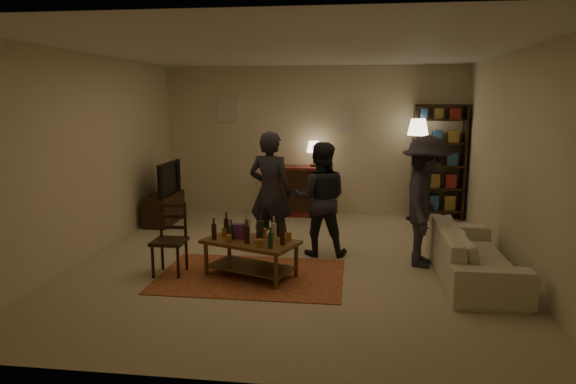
% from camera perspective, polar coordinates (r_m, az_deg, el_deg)
% --- Properties ---
extents(floor, '(6.00, 6.00, 0.00)m').
position_cam_1_polar(floor, '(6.84, 0.52, -7.61)').
color(floor, '#C6B793').
rests_on(floor, ground).
extents(room_shell, '(6.00, 6.00, 6.00)m').
position_cam_1_polar(room_shell, '(9.56, -1.17, 8.55)').
color(room_shell, beige).
rests_on(room_shell, ground).
extents(rug, '(2.20, 1.50, 0.01)m').
position_cam_1_polar(rug, '(6.27, -4.11, -9.27)').
color(rug, maroon).
rests_on(rug, ground).
extents(coffee_table, '(1.24, 0.96, 0.79)m').
position_cam_1_polar(coffee_table, '(6.15, -4.18, -5.82)').
color(coffee_table, brown).
rests_on(coffee_table, ground).
extents(dining_chair, '(0.39, 0.39, 0.89)m').
position_cam_1_polar(dining_chair, '(6.40, -12.91, -4.82)').
color(dining_chair, black).
rests_on(dining_chair, ground).
extents(tv_stand, '(0.40, 1.00, 1.06)m').
position_cam_1_polar(tv_stand, '(9.04, -13.62, -0.96)').
color(tv_stand, black).
rests_on(tv_stand, ground).
extents(dresser, '(1.00, 0.50, 1.36)m').
position_cam_1_polar(dresser, '(9.37, 1.37, 0.28)').
color(dresser, maroon).
rests_on(dresser, ground).
extents(bookshelf, '(0.90, 0.34, 2.02)m').
position_cam_1_polar(bookshelf, '(9.42, 16.37, 3.35)').
color(bookshelf, black).
rests_on(bookshelf, ground).
extents(floor_lamp, '(0.36, 0.36, 1.77)m').
position_cam_1_polar(floor_lamp, '(9.16, 14.22, 6.23)').
color(floor_lamp, black).
rests_on(floor_lamp, ground).
extents(sofa, '(0.81, 2.08, 0.61)m').
position_cam_1_polar(sofa, '(6.48, 19.89, -6.45)').
color(sofa, beige).
rests_on(sofa, ground).
extents(person_left, '(0.69, 0.54, 1.68)m').
position_cam_1_polar(person_left, '(7.04, -1.98, -0.04)').
color(person_left, '#25242B').
rests_on(person_left, ground).
extents(person_right, '(0.78, 0.62, 1.54)m').
position_cam_1_polar(person_right, '(6.94, 3.59, -0.79)').
color(person_right, '#23242A').
rests_on(person_right, ground).
extents(person_by_sofa, '(0.84, 1.18, 1.66)m').
position_cam_1_polar(person_by_sofa, '(6.69, 15.04, -1.03)').
color(person_by_sofa, '#2B2932').
rests_on(person_by_sofa, ground).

